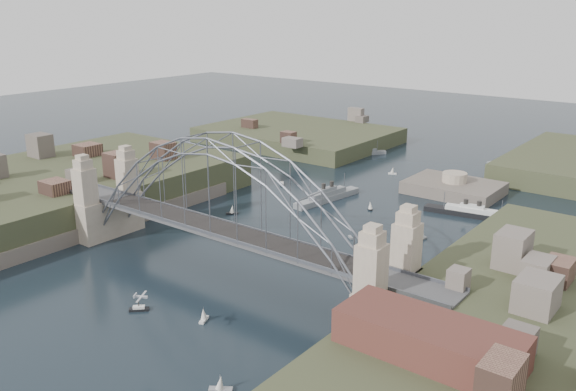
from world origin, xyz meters
The scene contains 22 objects.
ground centered at (0.00, 0.00, 0.00)m, with size 500.00×500.00×0.00m, color black.
bridge centered at (0.00, 0.00, 12.32)m, with size 84.00×13.80×24.60m.
shore_west centered at (-57.32, 0.00, 1.97)m, with size 50.50×90.00×12.00m.
headland_nw centered at (-55.00, 95.00, 0.50)m, with size 60.00×45.00×9.00m, color #393E24.
fort_island centered at (12.00, 70.00, -0.34)m, with size 22.00×16.00×9.40m.
wharf_shed centered at (44.00, -14.00, 10.00)m, with size 20.00×8.00×4.00m, color #592D26.
naval_cruiser_near centered at (-9.64, 45.96, 0.95)m, with size 5.59×20.66×6.14m.
naval_cruiser_far centered at (-27.09, 92.58, 0.73)m, with size 10.33×11.99×4.71m.
ocean_liner centered at (22.20, 55.88, 0.79)m, with size 21.05×5.93×5.12m.
aeroplane centered at (7.10, -23.49, 7.45)m, with size 2.03×3.09×0.50m.
small_boat_a centered at (-20.96, 24.65, 0.81)m, with size 2.59×2.51×2.38m.
small_boat_b centered at (8.01, 28.21, 0.15)m, with size 1.58×1.42×0.45m.
small_boat_c centered at (-1.47, -17.38, 0.28)m, with size 2.82×2.75×1.43m.
small_boat_d centered at (19.72, 36.42, 0.89)m, with size 1.25×2.36×2.38m.
small_boat_e centered at (-26.64, 49.89, 0.28)m, with size 2.70×2.89×1.43m.
small_boat_f centered at (2.08, 46.10, 1.05)m, with size 1.58×1.51×2.38m.
small_boat_g centered at (22.54, -24.48, 0.78)m, with size 2.90×2.42×2.38m.
small_boat_h centered at (-8.83, 77.09, 0.89)m, with size 2.39×1.57×2.38m.
small_boat_i centered at (35.50, 14.47, 0.15)m, with size 2.38×0.91×0.45m.
small_boat_k centered at (7.90, 106.74, 0.15)m, with size 1.12×2.16×0.45m.
small_boat_l centered at (-44.97, 28.88, 0.15)m, with size 2.74×1.96×0.45m.
small_boat_m centered at (8.70, -13.60, 0.90)m, with size 1.53×2.30×2.38m.
Camera 1 is at (67.04, -68.78, 44.07)m, focal length 37.53 mm.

